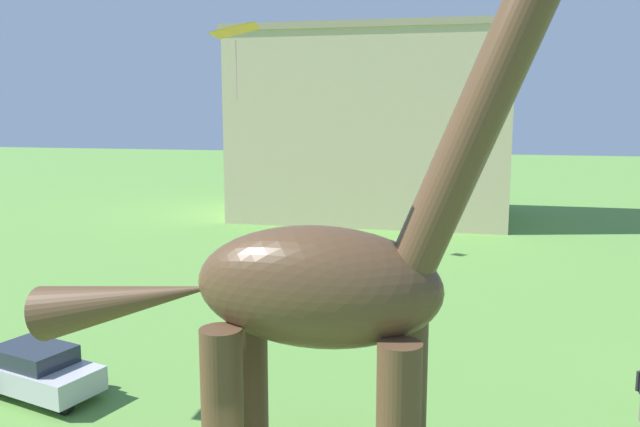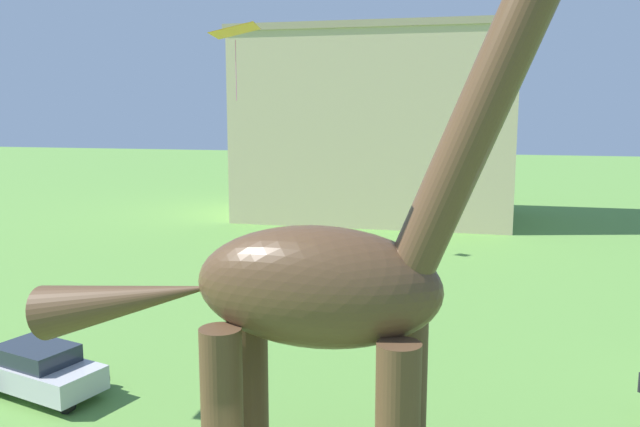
# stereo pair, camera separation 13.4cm
# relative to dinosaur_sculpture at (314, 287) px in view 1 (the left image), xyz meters

# --- Properties ---
(dinosaur_sculpture) EXTENTS (12.62, 2.67, 13.19)m
(dinosaur_sculpture) POSITION_rel_dinosaur_sculpture_xyz_m (0.00, 0.00, 0.00)
(dinosaur_sculpture) COLOR #513823
(dinosaur_sculpture) RESTS_ON ground_plane
(parked_sedan_left) EXTENTS (4.53, 2.85, 1.55)m
(parked_sedan_left) POSITION_rel_dinosaur_sculpture_xyz_m (-9.36, 2.95, -3.96)
(parked_sedan_left) COLOR #B7B7BC
(parked_sedan_left) RESTS_ON ground_plane
(kite_near_high) EXTENTS (1.12, 1.35, 1.49)m
(kite_near_high) POSITION_rel_dinosaur_sculpture_xyz_m (-1.47, -0.60, 5.34)
(kite_near_high) COLOR orange
(background_building_block) EXTENTS (21.10, 11.91, 14.67)m
(background_building_block) POSITION_rel_dinosaur_sculpture_xyz_m (-4.45, 38.55, 2.58)
(background_building_block) COLOR #CCB78E
(background_building_block) RESTS_ON ground_plane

